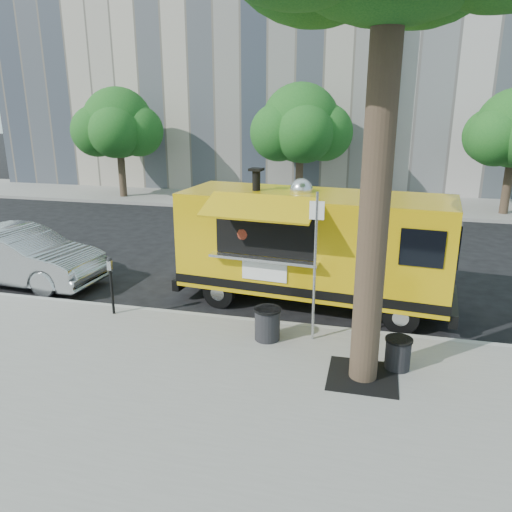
{
  "coord_description": "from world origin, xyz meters",
  "views": [
    {
      "loc": [
        2.62,
        -10.73,
        4.73
      ],
      "look_at": [
        -0.0,
        0.0,
        1.33
      ],
      "focal_mm": 35.0,
      "sensor_mm": 36.0,
      "label": 1
    }
  ],
  "objects": [
    {
      "name": "trash_bin_right",
      "position": [
        0.66,
        -1.77,
        0.5
      ],
      "size": [
        0.55,
        0.55,
        0.66
      ],
      "color": "black",
      "rests_on": "sidewalk"
    },
    {
      "name": "ground",
      "position": [
        0.0,
        0.0,
        0.0
      ],
      "size": [
        120.0,
        120.0,
        0.0
      ],
      "primitive_type": "plane",
      "color": "black",
      "rests_on": "ground"
    },
    {
      "name": "sedan",
      "position": [
        -6.65,
        0.25,
        0.77
      ],
      "size": [
        4.78,
        1.97,
        1.54
      ],
      "primitive_type": "imported",
      "rotation": [
        0.0,
        0.0,
        1.5
      ],
      "color": "#9EA1A5",
      "rests_on": "ground"
    },
    {
      "name": "trash_bin_left",
      "position": [
        3.18,
        -2.35,
        0.46
      ],
      "size": [
        0.49,
        0.49,
        0.59
      ],
      "color": "black",
      "rests_on": "sidewalk"
    },
    {
      "name": "far_sidewalk",
      "position": [
        0.0,
        13.5,
        0.07
      ],
      "size": [
        60.0,
        5.0,
        0.15
      ],
      "primitive_type": "cube",
      "color": "gray",
      "rests_on": "ground"
    },
    {
      "name": "sign_post",
      "position": [
        1.55,
        -1.55,
        1.85
      ],
      "size": [
        0.28,
        0.06,
        3.0
      ],
      "color": "silver",
      "rests_on": "sidewalk"
    },
    {
      "name": "far_tree_a",
      "position": [
        -10.0,
        12.3,
        3.78
      ],
      "size": [
        3.42,
        3.42,
        5.36
      ],
      "color": "#33261C",
      "rests_on": "far_sidewalk"
    },
    {
      "name": "curb",
      "position": [
        0.0,
        -0.93,
        0.07
      ],
      "size": [
        60.0,
        0.14,
        0.16
      ],
      "primitive_type": "cube",
      "color": "#999993",
      "rests_on": "ground"
    },
    {
      "name": "food_truck",
      "position": [
        1.22,
        0.57,
        1.52
      ],
      "size": [
        6.74,
        3.36,
        3.23
      ],
      "rotation": [
        0.0,
        0.0,
        -0.1
      ],
      "color": "gold",
      "rests_on": "ground"
    },
    {
      "name": "far_tree_b",
      "position": [
        -1.0,
        12.7,
        3.83
      ],
      "size": [
        3.6,
        3.6,
        5.5
      ],
      "color": "#33261C",
      "rests_on": "far_sidewalk"
    },
    {
      "name": "parking_meter",
      "position": [
        -3.0,
        -1.35,
        0.98
      ],
      "size": [
        0.11,
        0.11,
        1.33
      ],
      "color": "black",
      "rests_on": "sidewalk"
    },
    {
      "name": "tree_well",
      "position": [
        2.6,
        -2.8,
        0.15
      ],
      "size": [
        1.2,
        1.2,
        0.02
      ],
      "primitive_type": "cube",
      "color": "black",
      "rests_on": "sidewalk"
    },
    {
      "name": "sidewalk",
      "position": [
        0.0,
        -4.0,
        0.07
      ],
      "size": [
        60.0,
        6.0,
        0.15
      ],
      "primitive_type": "cube",
      "color": "gray",
      "rests_on": "ground"
    }
  ]
}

